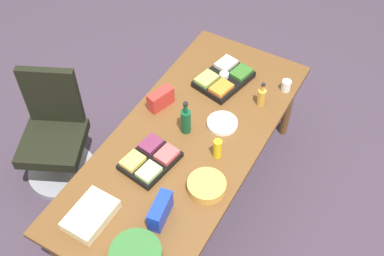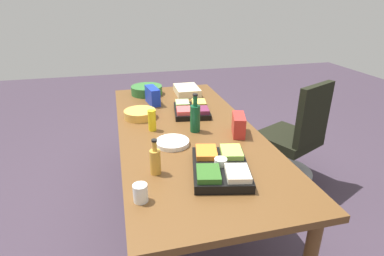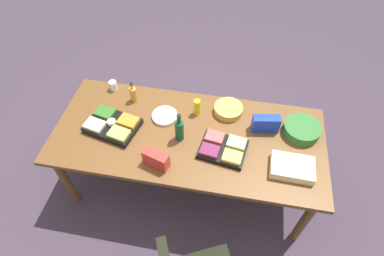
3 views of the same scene
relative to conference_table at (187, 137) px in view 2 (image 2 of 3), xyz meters
The scene contains 15 objects.
ground_plane 0.68m from the conference_table, ahead, with size 10.00×10.00×0.00m, color #3D313F.
conference_table is the anchor object (origin of this frame).
office_chair 1.14m from the conference_table, 103.58° to the left, with size 0.64×0.64×0.97m.
dressing_bottle 0.65m from the conference_table, 28.66° to the right, with size 0.07×0.07×0.21m.
sheet_cake 0.86m from the conference_table, 166.77° to the left, with size 0.32×0.22×0.07m, color beige.
chip_bag_blue 0.66m from the conference_table, 164.83° to the right, with size 0.22×0.08×0.15m, color #1634BF.
veggie_tray 0.64m from the conference_table, ahead, with size 0.48×0.39×0.09m.
wine_bottle 0.19m from the conference_table, 38.99° to the left, with size 0.08×0.08×0.28m.
paper_plate_stack 0.29m from the conference_table, 32.70° to the right, with size 0.22×0.22×0.03m, color white.
fruit_platter 0.34m from the conference_table, 159.64° to the left, with size 0.40×0.33×0.07m.
chip_bag_red 0.40m from the conference_table, 61.30° to the left, with size 0.20×0.08×0.14m, color red.
paper_cup 0.89m from the conference_table, 27.36° to the right, with size 0.07×0.07×0.09m, color white.
chip_bowl 0.44m from the conference_table, 133.91° to the right, with size 0.25×0.25×0.06m, color gold.
mustard_bottle 0.29m from the conference_table, 97.22° to the right, with size 0.06×0.06×0.15m, color yellow.
salad_bowl 0.94m from the conference_table, 168.39° to the right, with size 0.30×0.30×0.08m, color #30692F.
Camera 2 is at (2.02, -0.46, 1.65)m, focal length 28.90 mm.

